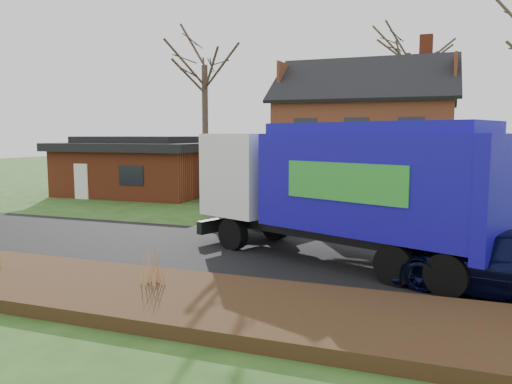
% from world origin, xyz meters
% --- Properties ---
extents(ground, '(120.00, 120.00, 0.00)m').
position_xyz_m(ground, '(0.00, 0.00, 0.00)').
color(ground, '#254617').
rests_on(ground, ground).
extents(road, '(80.00, 7.00, 0.02)m').
position_xyz_m(road, '(0.00, 0.00, 0.01)').
color(road, black).
rests_on(road, ground).
extents(mulch_verge, '(80.00, 3.50, 0.30)m').
position_xyz_m(mulch_verge, '(0.00, -5.30, 0.15)').
color(mulch_verge, black).
rests_on(mulch_verge, ground).
extents(main_house, '(12.95, 8.95, 9.26)m').
position_xyz_m(main_house, '(1.49, 13.91, 4.03)').
color(main_house, beige).
rests_on(main_house, ground).
extents(ranch_house, '(9.80, 8.20, 3.70)m').
position_xyz_m(ranch_house, '(-12.00, 13.00, 1.81)').
color(ranch_house, '#983C21').
rests_on(ranch_house, ground).
extents(garbage_truck, '(9.94, 6.12, 4.15)m').
position_xyz_m(garbage_truck, '(3.25, -0.20, 2.39)').
color(garbage_truck, black).
rests_on(garbage_truck, ground).
extents(silver_sedan, '(5.01, 3.26, 1.56)m').
position_xyz_m(silver_sedan, '(-1.25, 4.42, 0.78)').
color(silver_sedan, '#9A9CA1').
rests_on(silver_sedan, ground).
extents(navy_wagon, '(5.85, 3.75, 1.58)m').
position_xyz_m(navy_wagon, '(7.49, -2.03, 0.79)').
color(navy_wagon, black).
rests_on(navy_wagon, ground).
extents(tree_front_west, '(3.41, 3.41, 10.14)m').
position_xyz_m(tree_front_west, '(-5.39, 8.38, 8.35)').
color(tree_front_west, '#433328').
rests_on(tree_front_west, ground).
extents(tree_back, '(3.95, 3.95, 12.51)m').
position_xyz_m(tree_back, '(3.71, 20.61, 10.42)').
color(tree_back, '#3F3426').
rests_on(tree_back, ground).
extents(grass_clump_mid, '(0.38, 0.31, 1.05)m').
position_xyz_m(grass_clump_mid, '(-0.33, -4.89, 0.82)').
color(grass_clump_mid, '#B17F4E').
rests_on(grass_clump_mid, mulch_verge).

